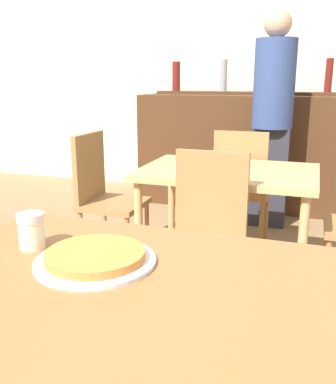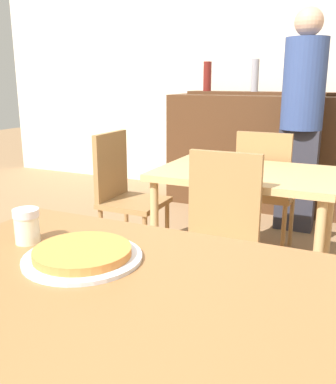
# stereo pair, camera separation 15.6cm
# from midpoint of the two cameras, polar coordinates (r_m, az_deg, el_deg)

# --- Properties ---
(wall_back) EXTENTS (8.00, 0.05, 2.80)m
(wall_back) POSITION_cam_midpoint_polar(r_m,az_deg,el_deg) (4.84, 13.54, 15.95)
(wall_back) COLOR silver
(wall_back) RESTS_ON ground_plane
(dining_table_near) EXTENTS (1.16, 0.89, 0.77)m
(dining_table_near) POSITION_cam_midpoint_polar(r_m,az_deg,el_deg) (1.14, -10.39, -15.79)
(dining_table_near) COLOR brown
(dining_table_near) RESTS_ON ground_plane
(dining_table_far) EXTENTS (1.06, 0.74, 0.74)m
(dining_table_far) POSITION_cam_midpoint_polar(r_m,az_deg,el_deg) (2.64, 6.30, 1.17)
(dining_table_far) COLOR tan
(dining_table_far) RESTS_ON ground_plane
(bar_counter) EXTENTS (2.60, 0.56, 1.12)m
(bar_counter) POSITION_cam_midpoint_polar(r_m,az_deg,el_deg) (4.40, 12.20, 5.16)
(bar_counter) COLOR #4C2D19
(bar_counter) RESTS_ON ground_plane
(bar_back_shelf) EXTENTS (2.39, 0.24, 0.35)m
(bar_back_shelf) POSITION_cam_midpoint_polar(r_m,az_deg,el_deg) (4.48, 12.57, 13.42)
(bar_back_shelf) COLOR #4C2D19
(bar_back_shelf) RESTS_ON bar_counter
(chair_far_side_front) EXTENTS (0.40, 0.40, 0.92)m
(chair_far_side_front) POSITION_cam_midpoint_polar(r_m,az_deg,el_deg) (2.18, 3.05, -5.21)
(chair_far_side_front) COLOR olive
(chair_far_side_front) RESTS_ON ground_plane
(chair_far_side_back) EXTENTS (0.40, 0.40, 0.92)m
(chair_far_side_back) POSITION_cam_midpoint_polar(r_m,az_deg,el_deg) (3.18, 8.39, 1.12)
(chair_far_side_back) COLOR olive
(chair_far_side_back) RESTS_ON ground_plane
(chair_far_side_left) EXTENTS (0.40, 0.40, 0.92)m
(chair_far_side_left) POSITION_cam_midpoint_polar(r_m,az_deg,el_deg) (2.98, -10.15, 0.08)
(chair_far_side_left) COLOR olive
(chair_far_side_left) RESTS_ON ground_plane
(pizza_tray) EXTENTS (0.34, 0.34, 0.04)m
(pizza_tray) POSITION_cam_midpoint_polar(r_m,az_deg,el_deg) (1.24, -13.28, -8.59)
(pizza_tray) COLOR silver
(pizza_tray) RESTS_ON dining_table_near
(cheese_shaker) EXTENTS (0.08, 0.08, 0.11)m
(cheese_shaker) POSITION_cam_midpoint_polar(r_m,az_deg,el_deg) (1.39, -20.90, -4.88)
(cheese_shaker) COLOR beige
(cheese_shaker) RESTS_ON dining_table_near
(person_standing) EXTENTS (0.34, 0.34, 1.82)m
(person_standing) POSITION_cam_midpoint_polar(r_m,az_deg,el_deg) (3.76, 12.59, 10.22)
(person_standing) COLOR #2D2D38
(person_standing) RESTS_ON ground_plane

